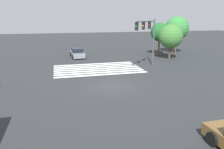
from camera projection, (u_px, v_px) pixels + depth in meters
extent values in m
plane|color=#2B2D30|center=(112.00, 86.00, 19.95)|extent=(137.51, 137.51, 0.00)
cube|color=silver|center=(94.00, 64.00, 29.19)|extent=(10.42, 0.60, 0.01)
cube|color=silver|center=(95.00, 65.00, 28.30)|extent=(10.42, 0.60, 0.01)
cube|color=silver|center=(96.00, 67.00, 27.41)|extent=(10.42, 0.60, 0.01)
cube|color=silver|center=(98.00, 69.00, 26.52)|extent=(10.42, 0.60, 0.01)
cube|color=silver|center=(99.00, 71.00, 25.63)|extent=(10.42, 0.60, 0.01)
cube|color=silver|center=(101.00, 72.00, 24.74)|extent=(10.42, 0.60, 0.01)
cube|color=silver|center=(103.00, 75.00, 23.85)|extent=(10.42, 0.60, 0.01)
cylinder|color=#47474C|center=(154.00, 43.00, 27.81)|extent=(0.18, 0.18, 5.86)
cylinder|color=#47474C|center=(146.00, 21.00, 24.80)|extent=(4.03, 4.03, 0.12)
cube|color=black|center=(149.00, 25.00, 25.85)|extent=(0.40, 0.40, 0.84)
sphere|color=red|center=(149.00, 25.00, 25.72)|extent=(0.16, 0.16, 0.16)
cube|color=black|center=(143.00, 26.00, 24.34)|extent=(0.40, 0.40, 0.84)
sphere|color=gold|center=(143.00, 26.00, 24.21)|extent=(0.16, 0.16, 0.16)
cube|color=black|center=(137.00, 26.00, 22.83)|extent=(0.40, 0.40, 0.84)
sphere|color=green|center=(136.00, 26.00, 22.70)|extent=(0.16, 0.16, 0.16)
cylinder|color=black|center=(212.00, 139.00, 10.63)|extent=(0.23, 0.72, 0.72)
cube|color=gray|center=(77.00, 54.00, 33.87)|extent=(1.93, 4.46, 0.63)
cube|color=black|center=(77.00, 50.00, 33.86)|extent=(1.66, 2.16, 0.58)
cylinder|color=black|center=(85.00, 57.00, 32.91)|extent=(0.24, 0.61, 0.61)
cylinder|color=black|center=(73.00, 57.00, 32.41)|extent=(0.24, 0.61, 0.61)
cylinder|color=black|center=(82.00, 54.00, 35.43)|extent=(0.24, 0.61, 0.61)
cylinder|color=black|center=(71.00, 54.00, 34.93)|extent=(0.24, 0.61, 0.61)
cylinder|color=brown|center=(159.00, 48.00, 35.61)|extent=(0.26, 0.26, 2.48)
sphere|color=#1E5B28|center=(160.00, 32.00, 34.97)|extent=(2.95, 2.95, 2.95)
cylinder|color=brown|center=(170.00, 53.00, 32.23)|extent=(0.26, 0.26, 1.90)
sphere|color=#3D7533|center=(171.00, 36.00, 31.60)|extent=(3.50, 3.50, 3.50)
cylinder|color=brown|center=(176.00, 46.00, 37.58)|extent=(0.26, 0.26, 2.54)
sphere|color=#337F38|center=(177.00, 28.00, 36.82)|extent=(3.96, 3.96, 3.96)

